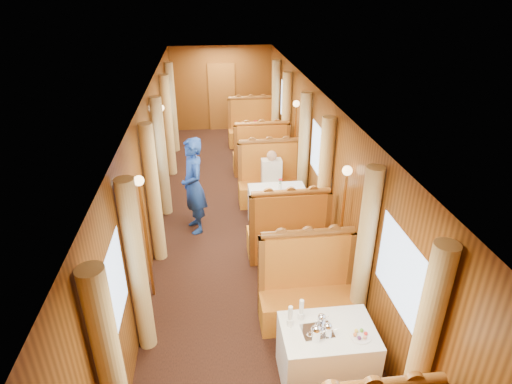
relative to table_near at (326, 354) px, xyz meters
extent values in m
cube|color=brown|center=(-0.75, 9.47, 0.62)|extent=(0.80, 0.04, 2.00)
cube|color=white|center=(0.00, 0.00, 0.00)|extent=(1.05, 0.72, 0.75)
cube|color=#AA4312|center=(0.00, 0.95, -0.15)|extent=(1.30, 0.55, 0.45)
cube|color=#AA4312|center=(0.00, 1.17, 0.48)|extent=(1.30, 0.12, 0.80)
cylinder|color=brown|center=(0.00, 1.17, 0.92)|extent=(1.23, 0.10, 0.10)
cube|color=white|center=(0.00, 3.50, 0.00)|extent=(1.05, 0.72, 0.75)
cube|color=#AA4312|center=(0.00, 2.55, -0.15)|extent=(1.30, 0.55, 0.45)
cube|color=#AA4312|center=(0.00, 2.33, 0.48)|extent=(1.30, 0.12, 0.80)
cylinder|color=brown|center=(0.00, 2.33, 0.92)|extent=(1.23, 0.10, 0.10)
cube|color=#AA4312|center=(0.00, 4.45, -0.15)|extent=(1.30, 0.55, 0.45)
cube|color=#AA4312|center=(0.00, 4.67, 0.48)|extent=(1.30, 0.12, 0.80)
cylinder|color=brown|center=(0.00, 4.67, 0.92)|extent=(1.23, 0.10, 0.10)
cube|color=white|center=(0.00, 7.00, 0.00)|extent=(1.05, 0.72, 0.75)
cube|color=#AA4312|center=(0.00, 6.05, -0.15)|extent=(1.30, 0.55, 0.45)
cube|color=#AA4312|center=(0.00, 5.83, 0.48)|extent=(1.30, 0.12, 0.80)
cylinder|color=brown|center=(0.00, 5.83, 0.92)|extent=(1.23, 0.10, 0.10)
cube|color=#AA4312|center=(0.00, 7.95, -0.15)|extent=(1.30, 0.55, 0.45)
cube|color=#AA4312|center=(0.00, 8.16, 0.48)|extent=(1.30, 0.12, 0.80)
cylinder|color=brown|center=(0.00, 8.16, 0.92)|extent=(1.23, 0.10, 0.10)
cube|color=silver|center=(-0.14, -0.01, 0.38)|extent=(0.36, 0.28, 0.01)
cylinder|color=white|center=(0.31, -0.14, 0.38)|extent=(0.24, 0.24, 0.01)
cylinder|color=white|center=(-0.42, 0.12, 0.42)|extent=(0.08, 0.08, 0.08)
cylinder|color=white|center=(-0.42, 0.12, 0.55)|extent=(0.05, 0.05, 0.18)
cylinder|color=white|center=(-0.27, 0.21, 0.42)|extent=(0.08, 0.08, 0.08)
cylinder|color=white|center=(-0.27, 0.21, 0.55)|extent=(0.05, 0.05, 0.18)
cylinder|color=silver|center=(0.03, 3.47, 0.45)|extent=(0.06, 0.06, 0.14)
cylinder|color=silver|center=(-0.01, 7.03, 0.45)|extent=(0.06, 0.06, 0.14)
cylinder|color=#DBB770|center=(-2.13, -0.78, 0.80)|extent=(0.22, 0.22, 2.35)
cylinder|color=#DBB770|center=(-2.13, 0.78, 0.80)|extent=(0.22, 0.22, 2.35)
cylinder|color=#DBB770|center=(0.63, -0.78, 0.80)|extent=(0.22, 0.22, 2.35)
cylinder|color=#DBB770|center=(0.63, 0.78, 0.80)|extent=(0.22, 0.22, 2.35)
cylinder|color=#DBB770|center=(-2.13, 2.72, 0.80)|extent=(0.22, 0.22, 2.35)
cylinder|color=#DBB770|center=(-2.13, 4.28, 0.80)|extent=(0.22, 0.22, 2.35)
cylinder|color=#DBB770|center=(0.63, 2.72, 0.80)|extent=(0.22, 0.22, 2.35)
cylinder|color=#DBB770|center=(0.63, 4.28, 0.80)|extent=(0.22, 0.22, 2.35)
cylinder|color=#DBB770|center=(-2.13, 6.22, 0.80)|extent=(0.22, 0.22, 2.35)
cylinder|color=#DBB770|center=(-2.13, 7.78, 0.80)|extent=(0.22, 0.22, 2.35)
cylinder|color=#DBB770|center=(0.63, 6.22, 0.80)|extent=(0.22, 0.22, 2.35)
cylinder|color=#DBB770|center=(0.63, 7.78, 0.80)|extent=(0.22, 0.22, 2.35)
cylinder|color=#BF8C3F|center=(-2.15, 1.75, 0.55)|extent=(0.04, 0.04, 1.85)
sphere|color=#FFD18C|center=(-2.15, 1.75, 1.50)|extent=(0.14, 0.14, 0.14)
cylinder|color=#BF8C3F|center=(0.65, 1.75, 0.55)|extent=(0.04, 0.04, 1.85)
sphere|color=#FFD18C|center=(0.65, 1.75, 1.50)|extent=(0.14, 0.14, 0.14)
cylinder|color=#BF8C3F|center=(-2.15, 5.25, 0.55)|extent=(0.04, 0.04, 1.85)
sphere|color=#FFD18C|center=(-2.15, 5.25, 1.50)|extent=(0.14, 0.14, 0.14)
cylinder|color=#BF8C3F|center=(0.65, 5.25, 0.55)|extent=(0.04, 0.04, 1.85)
sphere|color=#FFD18C|center=(0.65, 5.25, 1.50)|extent=(0.14, 0.14, 0.14)
imported|color=navy|center=(-1.53, 3.55, 0.52)|extent=(0.60, 0.75, 1.80)
cube|color=beige|center=(0.00, 4.32, 0.38)|extent=(0.40, 0.24, 0.55)
sphere|color=tan|center=(0.00, 4.32, 0.74)|extent=(0.20, 0.20, 0.20)
cube|color=beige|center=(0.00, 4.15, 0.15)|extent=(0.36, 0.30, 0.14)
camera|label=1|loc=(-1.22, -3.43, 3.87)|focal=30.00mm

